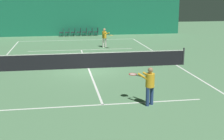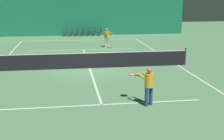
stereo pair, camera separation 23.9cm
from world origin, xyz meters
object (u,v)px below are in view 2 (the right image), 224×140
object	(u,v)px
player_far	(107,36)
courtside_chair_1	(71,32)
courtside_chair_0	(65,32)
courtside_chair_2	(77,31)
courtside_chair_6	(100,31)
tennis_net	(89,60)
courtside_chair_4	(88,31)
player_near	(148,83)
courtside_chair_3	(83,31)
courtside_chair_5	(94,31)

from	to	relation	value
player_far	courtside_chair_1	xyz separation A→B (m)	(-2.83, 7.56, -0.43)
courtside_chair_0	courtside_chair_2	size ratio (longest dim) A/B	1.00
player_far	courtside_chair_0	distance (m)	8.32
courtside_chair_2	courtside_chair_6	xyz separation A→B (m)	(2.43, 0.00, 0.00)
courtside_chair_6	tennis_net	bearing A→B (deg)	-8.48
courtside_chair_6	courtside_chair_1	bearing A→B (deg)	-90.00
courtside_chair_1	courtside_chair_4	distance (m)	1.82
player_near	courtside_chair_1	size ratio (longest dim) A/B	1.84
player_near	courtside_chair_3	xyz separation A→B (m)	(-1.41, 21.61, -0.41)
courtside_chair_0	courtside_chair_4	distance (m)	2.43
courtside_chair_1	courtside_chair_5	world-z (taller)	same
tennis_net	courtside_chair_5	world-z (taller)	tennis_net
player_near	player_far	size ratio (longest dim) A/B	0.99
tennis_net	player_near	xyz separation A→B (m)	(1.81, -6.70, 0.39)
courtside_chair_6	courtside_chair_5	bearing A→B (deg)	-90.00
courtside_chair_4	courtside_chair_6	world-z (taller)	same
courtside_chair_3	courtside_chair_4	distance (m)	0.61
player_far	player_near	bearing A→B (deg)	-27.74
player_far	courtside_chair_2	world-z (taller)	player_far
tennis_net	courtside_chair_3	xyz separation A→B (m)	(0.40, 14.91, -0.03)
player_near	courtside_chair_4	xyz separation A→B (m)	(-0.80, 21.61, -0.41)
tennis_net	courtside_chair_0	bearing A→B (deg)	95.43
player_far	courtside_chair_0	bearing A→B (deg)	177.56
courtside_chair_0	courtside_chair_1	distance (m)	0.61
courtside_chair_5	courtside_chair_6	xyz separation A→B (m)	(0.61, 0.00, 0.00)
courtside_chair_2	courtside_chair_6	bearing A→B (deg)	90.00
courtside_chair_3	courtside_chair_6	size ratio (longest dim) A/B	1.00
courtside_chair_4	courtside_chair_5	xyz separation A→B (m)	(0.61, 0.00, 0.00)
courtside_chair_3	courtside_chair_4	world-z (taller)	same
courtside_chair_5	courtside_chair_2	bearing A→B (deg)	-90.00
tennis_net	courtside_chair_6	size ratio (longest dim) A/B	14.29
courtside_chair_3	courtside_chair_4	size ratio (longest dim) A/B	1.00
player_far	courtside_chair_6	xyz separation A→B (m)	(0.20, 7.56, -0.43)
courtside_chair_0	courtside_chair_5	bearing A→B (deg)	90.00
player_near	courtside_chair_4	world-z (taller)	player_near
player_near	courtside_chair_2	bearing A→B (deg)	-26.99
tennis_net	courtside_chair_5	xyz separation A→B (m)	(1.62, 14.91, -0.03)
tennis_net	courtside_chair_1	distance (m)	14.93
courtside_chair_1	courtside_chair_2	world-z (taller)	same
courtside_chair_2	courtside_chair_4	distance (m)	1.21
courtside_chair_6	courtside_chair_3	bearing A→B (deg)	-90.00
courtside_chair_0	courtside_chair_2	distance (m)	1.21
player_far	courtside_chair_2	xyz separation A→B (m)	(-2.22, 7.56, -0.43)
courtside_chair_3	tennis_net	bearing A→B (deg)	-1.55
courtside_chair_0	courtside_chair_2	bearing A→B (deg)	90.00
tennis_net	courtside_chair_3	size ratio (longest dim) A/B	14.29
courtside_chair_2	courtside_chair_6	world-z (taller)	same
courtside_chair_3	courtside_chair_6	bearing A→B (deg)	90.00
courtside_chair_6	courtside_chair_4	bearing A→B (deg)	-90.00
tennis_net	player_far	distance (m)	7.63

